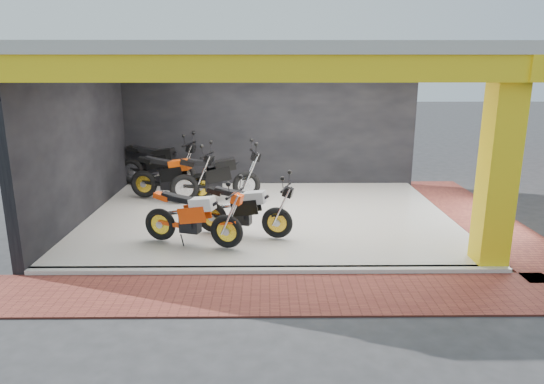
# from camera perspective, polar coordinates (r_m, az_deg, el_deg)

# --- Properties ---
(ground) EXTENTS (80.00, 80.00, 0.00)m
(ground) POSITION_cam_1_polar(r_m,az_deg,el_deg) (9.10, -0.34, -6.93)
(ground) COLOR #2D2D30
(ground) RESTS_ON ground
(showroom_floor) EXTENTS (8.00, 6.00, 0.10)m
(showroom_floor) POSITION_cam_1_polar(r_m,az_deg,el_deg) (10.97, -0.39, -2.87)
(showroom_floor) COLOR white
(showroom_floor) RESTS_ON ground
(showroom_ceiling) EXTENTS (8.40, 6.40, 0.20)m
(showroom_ceiling) POSITION_cam_1_polar(r_m,az_deg,el_deg) (10.47, -0.42, 16.01)
(showroom_ceiling) COLOR beige
(showroom_ceiling) RESTS_ON corner_column
(back_wall) EXTENTS (8.20, 0.20, 3.50)m
(back_wall) POSITION_cam_1_polar(r_m,az_deg,el_deg) (13.66, -0.45, 7.88)
(back_wall) COLOR black
(back_wall) RESTS_ON ground
(left_wall) EXTENTS (0.20, 6.20, 3.50)m
(left_wall) POSITION_cam_1_polar(r_m,az_deg,el_deg) (11.34, -21.70, 5.50)
(left_wall) COLOR black
(left_wall) RESTS_ON ground
(corner_column) EXTENTS (0.50, 0.50, 3.50)m
(corner_column) POSITION_cam_1_polar(r_m,az_deg,el_deg) (8.74, 25.11, 2.74)
(corner_column) COLOR yellow
(corner_column) RESTS_ON ground
(header_beam_front) EXTENTS (8.40, 0.30, 0.40)m
(header_beam_front) POSITION_cam_1_polar(r_m,az_deg,el_deg) (7.47, -0.34, 14.32)
(header_beam_front) COLOR yellow
(header_beam_front) RESTS_ON corner_column
(header_beam_right) EXTENTS (0.30, 6.40, 0.40)m
(header_beam_right) POSITION_cam_1_polar(r_m,az_deg,el_deg) (11.22, 21.09, 13.44)
(header_beam_right) COLOR yellow
(header_beam_right) RESTS_ON corner_column
(floor_kerb) EXTENTS (8.00, 0.20, 0.10)m
(floor_kerb) POSITION_cam_1_polar(r_m,az_deg,el_deg) (8.14, -0.31, -9.23)
(floor_kerb) COLOR white
(floor_kerb) RESTS_ON ground
(paver_front) EXTENTS (9.00, 1.40, 0.03)m
(paver_front) POSITION_cam_1_polar(r_m,az_deg,el_deg) (7.44, -0.28, -11.89)
(paver_front) COLOR brown
(paver_front) RESTS_ON ground
(paver_right) EXTENTS (1.40, 7.00, 0.03)m
(paver_right) POSITION_cam_1_polar(r_m,az_deg,el_deg) (12.00, 23.23, -2.73)
(paver_right) COLOR brown
(paver_right) RESTS_ON ground
(moto_hero) EXTENTS (2.23, 1.39, 1.28)m
(moto_hero) POSITION_cam_1_polar(r_m,az_deg,el_deg) (8.74, -5.39, -2.75)
(moto_hero) COLOR #F4400A
(moto_hero) RESTS_ON showroom_floor
(moto_row_a) EXTENTS (2.18, 1.28, 1.26)m
(moto_row_a) POSITION_cam_1_polar(r_m,az_deg,el_deg) (9.22, 0.61, -1.86)
(moto_row_a) COLOR black
(moto_row_a) RESTS_ON showroom_floor
(moto_row_b) EXTENTS (2.48, 1.33, 1.44)m
(moto_row_b) POSITION_cam_1_polar(r_m,az_deg,el_deg) (11.97, -3.04, 2.39)
(moto_row_b) COLOR black
(moto_row_b) RESTS_ON showroom_floor
(moto_row_c) EXTENTS (2.46, 1.36, 1.42)m
(moto_row_c) POSITION_cam_1_polar(r_m,az_deg,el_deg) (11.90, -8.46, 2.15)
(moto_row_c) COLOR black
(moto_row_c) RESTS_ON showroom_floor
(moto_row_d) EXTENTS (2.54, 1.45, 1.46)m
(moto_row_d) POSITION_cam_1_polar(r_m,az_deg,el_deg) (13.40, -10.43, 3.54)
(moto_row_d) COLOR black
(moto_row_d) RESTS_ON showroom_floor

